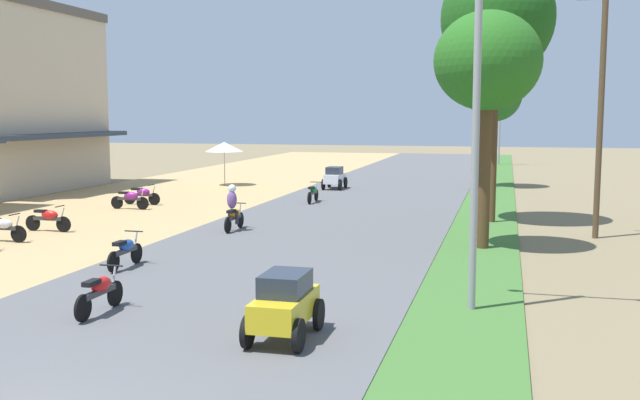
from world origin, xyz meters
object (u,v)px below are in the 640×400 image
object	(u,v)px
motorbike_ahead_third	(126,250)
motorbike_ahead_fourth	(233,209)
parked_motorbike_third	(3,227)
streetlamp_near	(476,101)
car_hatchback_white	(335,177)
car_hatchback_yellow	(285,303)
median_tree_second	(497,19)
parked_motorbike_sixth	(142,194)
parked_motorbike_fifth	(130,198)
motorbike_ahead_second	(100,290)
vendor_umbrella	(224,147)
motorbike_ahead_fifth	(313,192)
parked_motorbike_fourth	(49,218)
utility_pole_near	(601,107)
median_tree_third	(495,96)
streetlamp_mid	(500,112)
median_tree_nearest	(488,63)

from	to	relation	value
motorbike_ahead_third	motorbike_ahead_fourth	xyz separation A→B (m)	(0.54, 6.66, 0.28)
parked_motorbike_third	streetlamp_near	bearing A→B (deg)	-16.93
car_hatchback_white	car_hatchback_yellow	bearing A→B (deg)	-78.72
median_tree_second	motorbike_ahead_fourth	xyz separation A→B (m)	(-8.87, -4.59, -6.90)
parked_motorbike_sixth	car_hatchback_white	xyz separation A→B (m)	(6.96, 8.97, 0.19)
parked_motorbike_fifth	motorbike_ahead_second	world-z (taller)	motorbike_ahead_second
vendor_umbrella	motorbike_ahead_fifth	size ratio (longest dim) A/B	1.40
car_hatchback_yellow	motorbike_ahead_second	size ratio (longest dim) A/B	1.11
parked_motorbike_third	parked_motorbike_fourth	xyz separation A→B (m)	(0.17, 2.23, 0.00)
car_hatchback_white	motorbike_ahead_third	size ratio (longest dim) A/B	1.11
median_tree_second	utility_pole_near	world-z (taller)	median_tree_second
parked_motorbike_sixth	streetlamp_near	size ratio (longest dim) A/B	0.24
streetlamp_near	vendor_umbrella	bearing A→B (deg)	122.22
median_tree_third	car_hatchback_yellow	distance (m)	30.93
median_tree_third	streetlamp_mid	size ratio (longest dim) A/B	0.90
parked_motorbike_third	streetlamp_near	world-z (taller)	streetlamp_near
median_tree_nearest	utility_pole_near	world-z (taller)	utility_pole_near
median_tree_third	motorbike_ahead_third	distance (m)	27.49
median_tree_second	motorbike_ahead_fifth	xyz separation A→B (m)	(-8.27, 4.17, -7.19)
median_tree_third	motorbike_ahead_second	xyz separation A→B (m)	(-7.36, -29.77, -4.63)
median_tree_nearest	car_hatchback_yellow	bearing A→B (deg)	-107.23
median_tree_nearest	median_tree_second	distance (m)	6.09
parked_motorbike_third	motorbike_ahead_fifth	bearing A→B (deg)	60.84
motorbike_ahead_third	parked_motorbike_fifth	bearing A→B (deg)	118.29
vendor_umbrella	motorbike_ahead_third	world-z (taller)	vendor_umbrella
streetlamp_near	motorbike_ahead_third	bearing A→B (deg)	168.31
vendor_umbrella	median_tree_third	world-z (taller)	median_tree_third
streetlamp_mid	motorbike_ahead_fourth	xyz separation A→B (m)	(-8.71, -37.78, -3.52)
parked_motorbike_sixth	streetlamp_mid	size ratio (longest dim) A/B	0.24
median_tree_third	parked_motorbike_sixth	bearing A→B (deg)	-140.48
median_tree_third	motorbike_ahead_third	bearing A→B (deg)	-109.73
parked_motorbike_fourth	motorbike_ahead_fourth	size ratio (longest dim) A/B	1.00
parked_motorbike_third	motorbike_ahead_second	bearing A→B (deg)	-42.02
motorbike_ahead_fifth	median_tree_third	bearing A→B (deg)	51.55
parked_motorbike_third	vendor_umbrella	world-z (taller)	vendor_umbrella
streetlamp_mid	vendor_umbrella	bearing A→B (deg)	-124.81
motorbike_ahead_fourth	car_hatchback_yellow	bearing A→B (deg)	-64.74
median_tree_nearest	streetlamp_near	world-z (taller)	streetlamp_near
parked_motorbike_fifth	motorbike_ahead_second	bearing A→B (deg)	-63.18
streetlamp_mid	car_hatchback_white	distance (m)	24.51
vendor_umbrella	car_hatchback_yellow	world-z (taller)	vendor_umbrella
car_hatchback_yellow	car_hatchback_white	bearing A→B (deg)	101.28
parked_motorbike_fifth	utility_pole_near	world-z (taller)	utility_pole_near
parked_motorbike_third	parked_motorbike_sixth	world-z (taller)	same
parked_motorbike_third	car_hatchback_white	xyz separation A→B (m)	(6.64, 19.04, 0.19)
streetlamp_mid	motorbike_ahead_third	bearing A→B (deg)	-101.76
parked_motorbike_third	vendor_umbrella	distance (m)	19.76
motorbike_ahead_second	motorbike_ahead_fourth	world-z (taller)	motorbike_ahead_fourth
median_tree_second	motorbike_ahead_fifth	distance (m)	11.72
parked_motorbike_third	motorbike_ahead_fifth	xyz separation A→B (m)	(7.09, 12.70, 0.02)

